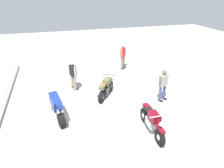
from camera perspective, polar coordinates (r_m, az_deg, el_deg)
ground_plane at (r=10.01m, az=-2.87°, el=-6.25°), size 40.00×40.00×0.00m
motorcycle_olive_vintage at (r=10.66m, az=-1.73°, el=-1.14°), size 1.70×1.23×1.07m
motorcycle_blue_sportbike at (r=9.16m, az=-15.24°, el=-6.11°), size 1.95×0.75×1.14m
motorcycle_maroon_cruiser at (r=8.24m, az=11.09°, el=-10.12°), size 2.09×0.70×1.09m
person_in_red_shirt at (r=14.35m, az=3.05°, el=8.10°), size 0.57×0.55×1.73m
person_in_gray_shirt at (r=10.44m, az=14.12°, el=0.12°), size 0.44×0.62×1.63m
person_in_black_shirt at (r=11.45m, az=-10.85°, el=2.88°), size 0.64×0.44×1.67m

